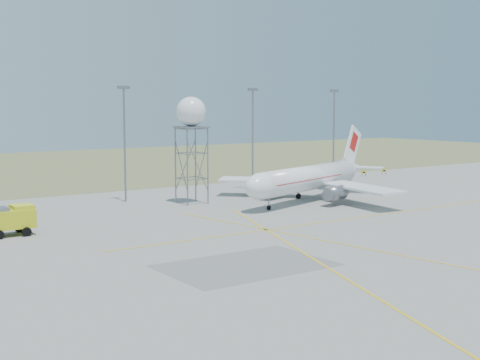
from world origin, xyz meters
TOP-DOWN VIEW (x-y plane):
  - ground at (0.00, 0.00)m, footprint 400.00×400.00m
  - grass_strip at (0.00, 140.00)m, footprint 400.00×120.00m
  - mast_b at (-10.00, 66.00)m, footprint 2.20×0.50m
  - mast_c at (18.00, 66.00)m, footprint 2.20×0.50m
  - mast_d at (40.00, 66.00)m, footprint 2.20×0.50m
  - taxi_sign_near at (55.60, 72.00)m, footprint 1.60×0.17m
  - taxi_sign_far at (62.60, 72.00)m, footprint 1.60×0.17m
  - airliner_main at (17.13, 47.75)m, footprint 37.93×35.79m
  - radar_tower at (-1.39, 57.46)m, footprint 5.13×5.13m

SIDE VIEW (x-z plane):
  - ground at x=0.00m, z-range 0.00..0.00m
  - grass_strip at x=0.00m, z-range 0.00..0.03m
  - taxi_sign_near at x=55.60m, z-range 0.29..1.49m
  - taxi_sign_far at x=62.60m, z-range 0.29..1.49m
  - airliner_main at x=17.13m, z-range -2.56..10.65m
  - radar_tower at x=-1.39m, z-range 1.14..19.71m
  - mast_b at x=-10.00m, z-range 1.82..22.32m
  - mast_c at x=18.00m, z-range 1.82..22.32m
  - mast_d at x=40.00m, z-range 1.82..22.32m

